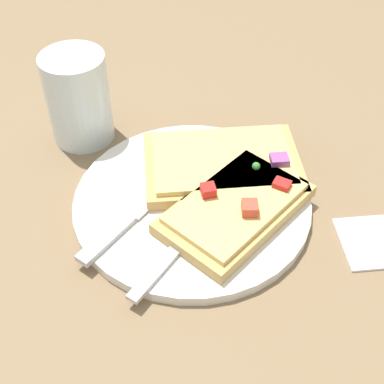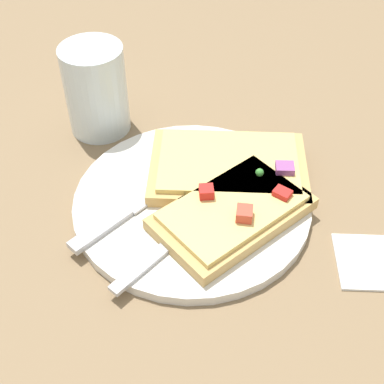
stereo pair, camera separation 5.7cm
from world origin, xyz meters
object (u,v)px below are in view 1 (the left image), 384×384
Objects in this scene: drinking_glass at (78,98)px; plate at (192,202)px; knife at (136,212)px; pizza_slice_main at (223,163)px; fork at (206,216)px; pizza_slice_corner at (236,207)px.

plate is at bearing 131.90° from drinking_glass.
plate is at bearing -33.81° from knife.
knife is at bearing 30.54° from pizza_slice_main.
pizza_slice_corner is (-0.03, -0.00, 0.01)m from fork.
drinking_glass reaches higher than plate.
knife is (0.07, -0.01, -0.00)m from fork.
knife is at bearing 14.67° from plate.
plate is 2.30× the size of drinking_glass.
plate is at bearing 47.53° from pizza_slice_main.
pizza_slice_corner reaches higher than fork.
knife is 1.41× the size of drinking_glass.
plate is 1.63× the size of knife.
fork is at bearing 128.99° from drinking_glass.
drinking_glass is (0.16, -0.09, 0.03)m from pizza_slice_main.
plate is 1.39× the size of fork.
pizza_slice_main is (-0.04, -0.04, 0.02)m from plate.
drinking_glass is at bearing -48.10° from plate.
fork is (-0.01, 0.03, 0.01)m from plate.
knife is 0.87× the size of pizza_slice_corner.
plate is 0.06m from knife.
pizza_slice_main reaches higher than plate.
pizza_slice_corner is at bearing 93.26° from pizza_slice_main.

